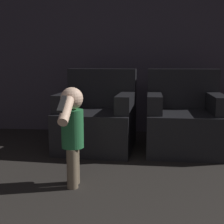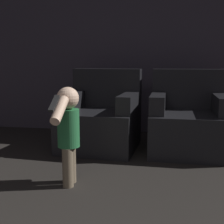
% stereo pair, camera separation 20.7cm
% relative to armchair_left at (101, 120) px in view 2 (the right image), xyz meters
% --- Properties ---
extents(wall_back, '(8.40, 0.05, 2.60)m').
position_rel_armchair_left_xyz_m(wall_back, '(0.30, 0.92, 0.97)').
color(wall_back, '#3D3842').
rests_on(wall_back, ground_plane).
extents(armchair_left, '(0.91, 0.91, 0.92)m').
position_rel_armchair_left_xyz_m(armchair_left, '(0.00, 0.00, 0.00)').
color(armchair_left, black).
rests_on(armchair_left, ground_plane).
extents(armchair_right, '(0.87, 0.86, 0.92)m').
position_rel_armchair_left_xyz_m(armchair_right, '(1.01, 0.00, 0.00)').
color(armchair_right, black).
rests_on(armchair_right, ground_plane).
extents(person_toddler, '(0.18, 0.57, 0.82)m').
position_rel_armchair_left_xyz_m(person_toddler, '(-0.04, -1.16, 0.15)').
color(person_toddler, brown).
rests_on(person_toddler, ground_plane).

